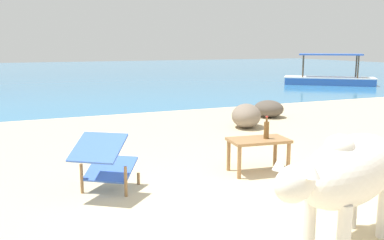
{
  "coord_description": "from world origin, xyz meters",
  "views": [
    {
      "loc": [
        -2.5,
        -2.78,
        1.68
      ],
      "look_at": [
        -0.01,
        3.0,
        0.55
      ],
      "focal_mm": 39.3,
      "sensor_mm": 36.0,
      "label": 1
    }
  ],
  "objects_px": {
    "deck_chair_near": "(105,160)",
    "boat_blue": "(329,78)",
    "low_bench_table": "(258,144)",
    "bottle": "(266,130)",
    "cow": "(349,172)"
  },
  "relations": [
    {
      "from": "cow",
      "to": "deck_chair_near",
      "type": "height_order",
      "value": "cow"
    },
    {
      "from": "deck_chair_near",
      "to": "boat_blue",
      "type": "relative_size",
      "value": 0.26
    },
    {
      "from": "deck_chair_near",
      "to": "boat_blue",
      "type": "height_order",
      "value": "boat_blue"
    },
    {
      "from": "low_bench_table",
      "to": "bottle",
      "type": "height_order",
      "value": "bottle"
    },
    {
      "from": "bottle",
      "to": "boat_blue",
      "type": "relative_size",
      "value": 0.08
    },
    {
      "from": "low_bench_table",
      "to": "boat_blue",
      "type": "relative_size",
      "value": 0.22
    },
    {
      "from": "cow",
      "to": "low_bench_table",
      "type": "distance_m",
      "value": 2.13
    },
    {
      "from": "cow",
      "to": "low_bench_table",
      "type": "relative_size",
      "value": 2.16
    },
    {
      "from": "boat_blue",
      "to": "bottle",
      "type": "bearing_deg",
      "value": 84.36
    },
    {
      "from": "cow",
      "to": "bottle",
      "type": "distance_m",
      "value": 2.11
    },
    {
      "from": "deck_chair_near",
      "to": "boat_blue",
      "type": "bearing_deg",
      "value": -15.11
    },
    {
      "from": "cow",
      "to": "bottle",
      "type": "height_order",
      "value": "cow"
    },
    {
      "from": "low_bench_table",
      "to": "deck_chair_near",
      "type": "height_order",
      "value": "deck_chair_near"
    },
    {
      "from": "bottle",
      "to": "boat_blue",
      "type": "bearing_deg",
      "value": 45.53
    },
    {
      "from": "deck_chair_near",
      "to": "boat_blue",
      "type": "xyz_separation_m",
      "value": [
        11.43,
        9.49,
        -0.13
      ]
    }
  ]
}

